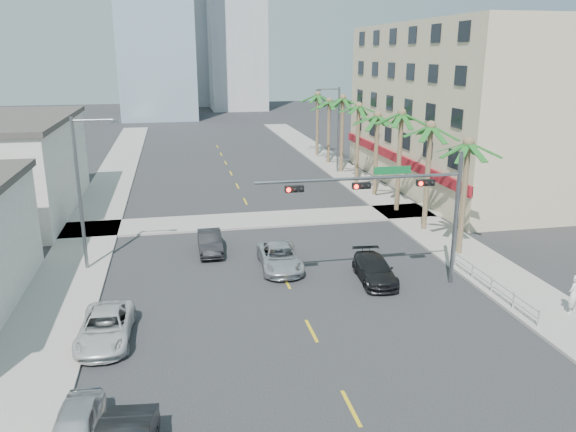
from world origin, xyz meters
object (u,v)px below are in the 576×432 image
Objects in this scene: car_parked_far at (105,328)px; car_lane_center at (280,257)px; traffic_signal_mast at (402,198)px; pedestrian at (574,294)px; car_parked_near at (75,429)px; car_lane_right at (375,269)px; car_lane_left at (210,242)px.

car_parked_far is 0.96× the size of car_lane_center.
pedestrian is at bearing -35.43° from traffic_signal_mast.
car_lane_right is at bearing 41.29° from car_parked_near.
car_lane_center is at bearing -61.17° from pedestrian.
car_lane_left is at bearing 75.74° from car_parked_near.
pedestrian is (21.98, -1.92, 0.47)m from car_parked_far.
car_lane_left is 2.10× the size of pedestrian.
car_parked_far is 11.64m from car_lane_center.
traffic_signal_mast reaches higher than car_parked_near.
car_lane_right is (14.09, 4.22, -0.01)m from car_parked_far.
traffic_signal_mast is 9.45m from pedestrian.
traffic_signal_mast is 8.29m from car_lane_center.
car_lane_left reaches higher than car_parked_near.
car_lane_left is (5.33, 10.78, 0.02)m from car_parked_far.
car_lane_left is (5.54, 17.87, 0.01)m from car_parked_near.
traffic_signal_mast is 2.43× the size of car_lane_right.
traffic_signal_mast is 2.22× the size of car_lane_center.
car_lane_left is at bearing 65.70° from car_parked_far.
car_lane_left is (-9.64, 7.72, -4.38)m from traffic_signal_mast.
car_lane_right is at bearing -28.63° from car_lane_center.
traffic_signal_mast is 5.62× the size of pedestrian.
traffic_signal_mast is 4.63m from car_lane_right.
car_parked_far is at bearing -140.35° from car_lane_center.
pedestrian is (7.88, -6.14, 0.47)m from car_lane_right.
traffic_signal_mast reaches higher than car_parked_far.
pedestrian is at bearing 16.07° from car_parked_near.
car_parked_far is (-14.98, -3.06, -4.39)m from traffic_signal_mast.
pedestrian reaches higher than car_parked_far.
traffic_signal_mast is 2.31× the size of car_parked_far.
car_parked_far is at bearing -30.89° from pedestrian.
pedestrian is at bearing -32.96° from car_lane_right.
pedestrian is at bearing -37.31° from car_lane_left.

